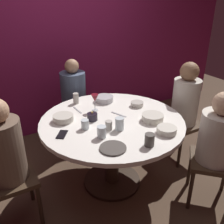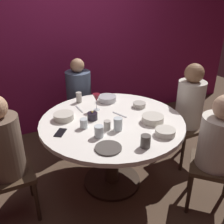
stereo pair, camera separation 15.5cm
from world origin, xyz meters
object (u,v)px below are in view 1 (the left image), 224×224
Objects in this scene: cup_by_left_diner at (150,140)px; bowl_small_white at (153,118)px; wine_glass at (95,99)px; cup_center_front at (76,98)px; bowl_sauce_side at (63,118)px; bowl_serving_large at (104,99)px; candle_holder at (92,117)px; bowl_rice_portion at (167,130)px; dinner_plate at (113,148)px; seated_diner_right at (185,102)px; cup_near_candle at (120,124)px; cup_far_edge at (109,125)px; bowl_salad_center at (137,104)px; seated_diner_back at (74,93)px; cup_by_right_diner at (85,124)px; seated_diner_front_right at (218,138)px; cell_phone at (62,134)px; seated_diner_left at (4,152)px; cup_beside_wine at (102,132)px; dining_table at (112,133)px.

bowl_small_white is at bearing 48.25° from cup_by_left_diner.
cup_center_front is at bearing 109.75° from wine_glass.
cup_by_left_diner is at bearing -84.69° from wine_glass.
bowl_small_white is 1.07× the size of bowl_sauce_side.
wine_glass is 0.88× the size of bowl_serving_large.
candle_holder is 0.57m from bowl_small_white.
bowl_rice_portion is at bearing -43.74° from bowl_sauce_side.
bowl_rice_portion reaches higher than dinner_plate.
seated_diner_right reaches higher than cup_by_left_diner.
cup_near_candle is 1.33× the size of cup_far_edge.
candle_holder reaches higher than bowl_small_white.
bowl_salad_center is at bearing -13.48° from seated_diner_right.
bowl_small_white is at bearing 21.51° from dinner_plate.
cup_by_right_diner is at bearing -16.45° from seated_diner_back.
candle_holder is at bearing 2.80° from seated_diner_front_right.
bowl_serving_large is 1.49× the size of bowl_salad_center.
cup_far_edge reaches higher than bowl_sauce_side.
seated_diner_front_right is 0.46m from bowl_rice_portion.
cell_phone is at bearing -27.10° from seated_diner_back.
cup_by_left_diner is at bearing -21.12° from dinner_plate.
dinner_plate is 0.52m from bowl_rice_portion.
bowl_sauce_side is at bearing -28.36° from seated_diner_back.
candle_holder is 0.49× the size of bowl_serving_large.
bowl_salad_center is (1.36, 0.14, 0.06)m from seated_diner_left.
seated_diner_back is 1.45m from bowl_rice_portion.
cup_beside_wine is (-0.62, -0.37, 0.03)m from bowl_salad_center.
seated_diner_right is (1.94, -0.00, 0.01)m from seated_diner_left.
bowl_rice_portion is (0.79, -0.42, 0.02)m from cell_phone.
bowl_salad_center is (0.24, -0.29, -0.01)m from bowl_serving_large.
wine_glass is at bearing 95.31° from cup_by_left_diner.
candle_holder reaches higher than cup_far_edge.
seated_diner_back reaches higher than seated_diner_front_right.
bowl_rice_portion is 1.08m from cup_center_front.
bowl_serving_large is at bearing 70.81° from dining_table.
cup_near_candle reaches higher than cup_by_right_diner.
cup_far_edge is (0.17, -0.12, -0.00)m from cup_by_right_diner.
cup_near_candle is at bearing 178.35° from bowl_small_white.
seated_diner_back is 1.51m from cup_by_left_diner.
cup_by_left_diner reaches higher than cup_beside_wine.
bowl_rice_portion reaches higher than cell_phone.
bowl_rice_portion is at bearing -99.23° from bowl_small_white.
bowl_sauce_side is 0.96m from bowl_rice_portion.
wine_glass is at bearing 69.20° from cup_beside_wine.
dining_table is 10.21× the size of bowl_salad_center.
bowl_rice_portion is at bearing -65.62° from wine_glass.
candle_holder is at bearing 107.33° from cup_by_left_diner.
bowl_salad_center is at bearing -25.42° from seated_diner_front_right.
cup_near_candle is 0.10m from cup_far_edge.
cup_far_edge is at bearing 35.40° from cup_beside_wine.
dinner_plate is at bearing 160.61° from cell_phone.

